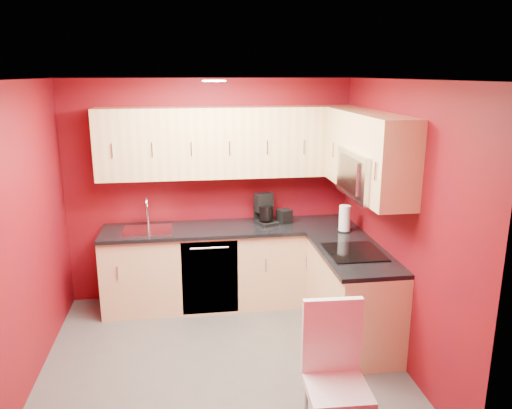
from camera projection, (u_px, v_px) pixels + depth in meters
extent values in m
plane|color=#514E4C|center=(222.00, 361.00, 4.57)|extent=(3.20, 3.20, 0.00)
plane|color=white|center=(217.00, 80.00, 3.93)|extent=(3.20, 3.20, 0.00)
plane|color=maroon|center=(210.00, 191.00, 5.68)|extent=(3.20, 0.00, 3.20)
plane|color=maroon|center=(239.00, 311.00, 2.81)|extent=(3.20, 0.00, 3.20)
plane|color=maroon|center=(22.00, 239.00, 4.03)|extent=(0.00, 3.00, 3.00)
plane|color=maroon|center=(398.00, 223.00, 4.47)|extent=(0.00, 3.00, 3.00)
cube|color=#DCB57E|center=(231.00, 266.00, 5.63)|extent=(2.80, 0.60, 0.87)
cube|color=#DCB57E|center=(352.00, 296.00, 4.87)|extent=(0.60, 1.30, 0.87)
cube|color=black|center=(230.00, 228.00, 5.50)|extent=(2.80, 0.63, 0.04)
cube|color=black|center=(353.00, 253.00, 4.74)|extent=(0.63, 1.27, 0.04)
cube|color=#EAC784|center=(228.00, 142.00, 5.40)|extent=(2.80, 0.35, 0.75)
cube|color=#EAC784|center=(351.00, 146.00, 5.12)|extent=(0.35, 0.57, 0.75)
cube|color=#EAC784|center=(397.00, 166.00, 4.02)|extent=(0.35, 0.22, 0.75)
cube|color=#EAC784|center=(376.00, 133.00, 4.43)|extent=(0.35, 0.76, 0.33)
cube|color=silver|center=(371.00, 174.00, 4.53)|extent=(0.40, 0.76, 0.42)
cube|color=black|center=(351.00, 175.00, 4.50)|extent=(0.02, 0.62, 0.33)
cylinder|color=silver|center=(357.00, 180.00, 4.28)|extent=(0.02, 0.02, 0.29)
cube|color=black|center=(354.00, 252.00, 4.70)|extent=(0.50, 0.55, 0.01)
cube|color=silver|center=(147.00, 231.00, 5.37)|extent=(0.52, 0.42, 0.02)
cylinder|color=silver|center=(148.00, 214.00, 5.52)|extent=(0.02, 0.02, 0.26)
torus|color=silver|center=(147.00, 204.00, 5.42)|extent=(0.02, 0.16, 0.16)
cylinder|color=silver|center=(147.00, 211.00, 5.37)|extent=(0.02, 0.02, 0.12)
cube|color=black|center=(210.00, 278.00, 5.32)|extent=(0.60, 0.02, 0.82)
cylinder|color=white|center=(214.00, 81.00, 4.22)|extent=(0.20, 0.20, 0.01)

